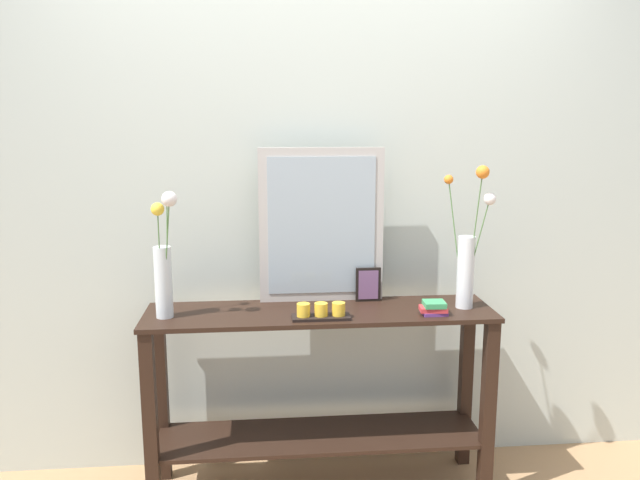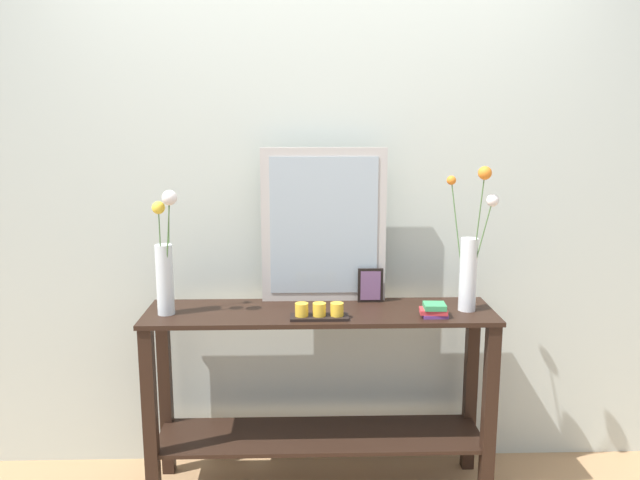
{
  "view_description": "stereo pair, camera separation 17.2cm",
  "coord_description": "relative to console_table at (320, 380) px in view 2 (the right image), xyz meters",
  "views": [
    {
      "loc": [
        -0.25,
        -2.63,
        1.67
      ],
      "look_at": [
        0.0,
        0.0,
        1.16
      ],
      "focal_mm": 35.36,
      "sensor_mm": 36.0,
      "label": 1
    },
    {
      "loc": [
        -0.08,
        -2.64,
        1.67
      ],
      "look_at": [
        0.0,
        0.0,
        1.16
      ],
      "focal_mm": 35.36,
      "sensor_mm": 36.0,
      "label": 2
    }
  ],
  "objects": [
    {
      "name": "vase_right",
      "position": [
        0.65,
        -0.02,
        0.55
      ],
      "size": [
        0.2,
        0.16,
        0.63
      ],
      "color": "silver",
      "rests_on": "console_table"
    },
    {
      "name": "picture_frame_small",
      "position": [
        0.23,
        0.12,
        0.4
      ],
      "size": [
        0.11,
        0.01,
        0.16
      ],
      "color": "black",
      "rests_on": "console_table"
    },
    {
      "name": "wall_back",
      "position": [
        0.0,
        0.31,
        0.82
      ],
      "size": [
        6.4,
        0.08,
        2.7
      ],
      "primitive_type": "cube",
      "color": "beige",
      "rests_on": "ground"
    },
    {
      "name": "book_stack",
      "position": [
        0.48,
        -0.1,
        0.35
      ],
      "size": [
        0.12,
        0.09,
        0.06
      ],
      "color": "#663884",
      "rests_on": "console_table"
    },
    {
      "name": "console_table",
      "position": [
        0.0,
        0.0,
        0.0
      ],
      "size": [
        1.52,
        0.38,
        0.85
      ],
      "color": "black",
      "rests_on": "ground"
    },
    {
      "name": "candle_tray",
      "position": [
        -0.01,
        -0.11,
        0.35
      ],
      "size": [
        0.24,
        0.09,
        0.07
      ],
      "color": "black",
      "rests_on": "console_table"
    },
    {
      "name": "mirror_leaning",
      "position": [
        0.02,
        0.16,
        0.67
      ],
      "size": [
        0.56,
        0.03,
        0.7
      ],
      "color": "#B7B2AD",
      "rests_on": "console_table"
    },
    {
      "name": "tall_vase_left",
      "position": [
        -0.66,
        -0.04,
        0.55
      ],
      "size": [
        0.12,
        0.15,
        0.54
      ],
      "color": "silver",
      "rests_on": "console_table"
    }
  ]
}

